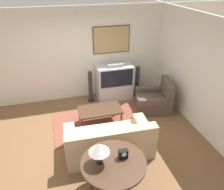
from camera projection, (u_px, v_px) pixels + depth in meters
ground_plane at (92, 138)px, 5.20m from camera, size 12.00×12.00×0.00m
wall_back at (77, 55)px, 6.32m from camera, size 12.00×0.10×2.70m
wall_right at (200, 74)px, 5.14m from camera, size 0.06×12.00×2.70m
area_rug at (101, 122)px, 5.75m from camera, size 2.43×1.43×0.01m
tv at (115, 82)px, 6.62m from camera, size 1.06×0.53×1.15m
couch at (109, 142)px, 4.65m from camera, size 1.87×0.98×0.82m
armchair at (155, 100)px, 6.19m from camera, size 1.09×1.05×0.88m
coffee_table at (100, 111)px, 5.52m from camera, size 1.08×0.61×0.44m
console_table at (114, 165)px, 3.58m from camera, size 1.08×1.08×0.76m
table_lamp at (99, 148)px, 3.39m from camera, size 0.34×0.34×0.39m
mantel_clock at (123, 154)px, 3.59m from camera, size 0.15×0.10×0.16m
speaker_tower_left at (91, 87)px, 6.50m from camera, size 0.21×0.21×0.96m
speaker_tower_right at (137, 82)px, 6.84m from camera, size 0.21×0.21×0.96m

